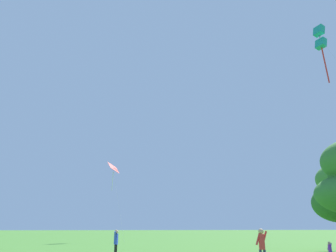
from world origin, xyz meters
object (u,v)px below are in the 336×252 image
Objects in this scene: kite_red_high at (113,172)px; kite_teal_box at (320,39)px; person_with_spool at (262,245)px; person_child_small at (330,250)px; person_far_back at (116,241)px.

kite_teal_box is at bearing -55.71° from kite_red_high.
kite_red_high is at bearing 124.29° from kite_teal_box.
kite_red_high is 32.88m from person_with_spool.
person_child_small is (11.84, -28.54, -8.27)m from kite_red_high.
kite_teal_box is at bearing 3.34° from person_far_back.
kite_teal_box is 21.83m from person_far_back.
person_child_small is (11.01, -3.58, -0.34)m from person_far_back.
person_with_spool is (-9.38, -7.09, -15.21)m from kite_teal_box.
kite_red_high reaches higher than person_with_spool.
person_with_spool is (7.03, -31.15, -7.88)m from kite_red_high.
person_far_back is (-15.57, -0.91, -15.26)m from kite_teal_box.
kite_red_high is 9.95× the size of person_child_small.
person_far_back is (-6.20, 6.18, -0.05)m from person_with_spool.
person_child_small is (-4.56, -4.49, -15.61)m from kite_teal_box.
kite_red_high reaches higher than person_far_back.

